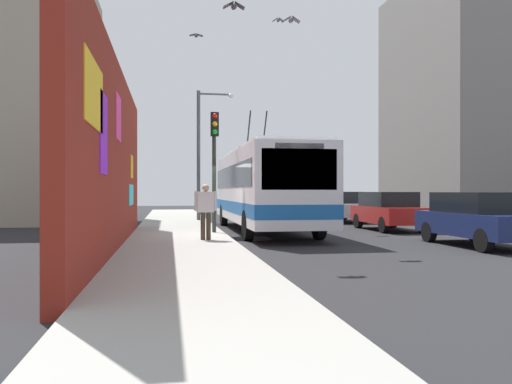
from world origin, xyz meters
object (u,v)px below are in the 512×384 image
object	(u,v)px
parked_car_champagne	(311,203)
pedestrian_at_curb	(206,207)
city_bus	(263,186)
street_lamp	(203,145)
parked_car_red	(388,210)
parked_car_navy	(478,218)
parked_car_silver	(340,206)
traffic_light	(214,152)

from	to	relation	value
parked_car_champagne	pedestrian_at_curb	bearing A→B (deg)	154.28
city_bus	street_lamp	xyz separation A→B (m)	(6.01, 2.04, 2.13)
parked_car_red	pedestrian_at_curb	bearing A→B (deg)	120.11
city_bus	parked_car_navy	xyz separation A→B (m)	(-6.56, -5.20, -0.97)
city_bus	parked_car_navy	world-z (taller)	city_bus
parked_car_navy	city_bus	bearing A→B (deg)	38.42
city_bus	street_lamp	world-z (taller)	street_lamp
city_bus	parked_car_champagne	size ratio (longest dim) A/B	2.59
parked_car_silver	pedestrian_at_curb	distance (m)	13.29
city_bus	parked_car_silver	distance (m)	7.94
parked_car_silver	parked_car_champagne	bearing A→B (deg)	-0.00
parked_car_red	traffic_light	bearing A→B (deg)	104.16
parked_car_silver	pedestrian_at_curb	size ratio (longest dim) A/B	2.90
parked_car_navy	traffic_light	distance (m)	8.86
parked_car_champagne	traffic_light	distance (m)	15.60
parked_car_red	pedestrian_at_curb	xyz separation A→B (m)	(-4.55, 7.85, 0.30)
parked_car_red	pedestrian_at_curb	world-z (taller)	pedestrian_at_curb
parked_car_silver	street_lamp	distance (m)	7.87
parked_car_champagne	traffic_light	bearing A→B (deg)	151.59
pedestrian_at_curb	traffic_light	distance (m)	3.33
city_bus	parked_car_champagne	xyz separation A→B (m)	(11.48, -5.20, -0.97)
city_bus	parked_car_champagne	world-z (taller)	city_bus
parked_car_navy	street_lamp	world-z (taller)	street_lamp
parked_car_champagne	street_lamp	xyz separation A→B (m)	(-5.47, 7.24, 3.10)
street_lamp	pedestrian_at_curb	bearing A→B (deg)	176.78
city_bus	parked_car_navy	distance (m)	8.42
city_bus	parked_car_red	xyz separation A→B (m)	(-0.25, -5.20, -0.97)
parked_car_navy	parked_car_silver	bearing A→B (deg)	-0.00
city_bus	parked_car_red	world-z (taller)	city_bus
parked_car_navy	parked_car_red	size ratio (longest dim) A/B	1.06
pedestrian_at_curb	street_lamp	world-z (taller)	street_lamp
city_bus	street_lamp	bearing A→B (deg)	18.72
parked_car_red	parked_car_champagne	bearing A→B (deg)	-0.00
traffic_light	city_bus	bearing A→B (deg)	-45.57
parked_car_silver	traffic_light	bearing A→B (deg)	137.51
parked_car_navy	street_lamp	size ratio (longest dim) A/B	0.67
city_bus	parked_car_navy	bearing A→B (deg)	-141.58
parked_car_red	street_lamp	xyz separation A→B (m)	(6.26, 7.24, 3.10)
parked_car_silver	parked_car_red	bearing A→B (deg)	180.00
pedestrian_at_curb	street_lamp	xyz separation A→B (m)	(10.82, -0.61, 2.81)
parked_car_champagne	pedestrian_at_curb	size ratio (longest dim) A/B	2.71
parked_car_champagne	pedestrian_at_curb	world-z (taller)	pedestrian_at_curb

